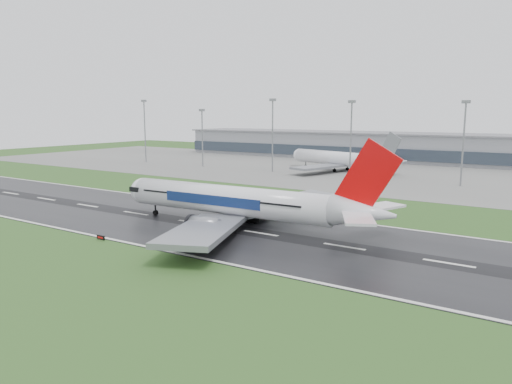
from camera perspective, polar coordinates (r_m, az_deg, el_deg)
The scene contains 12 objects.
ground at distance 133.19m, azimuth -14.10°, elevation -2.50°, with size 520.00×520.00×0.00m, color #264C1C.
runway at distance 133.18m, azimuth -14.10°, elevation -2.48°, with size 400.00×45.00×0.10m, color black.
apron at distance 235.41m, azimuth 8.76°, elevation 2.73°, with size 400.00×130.00×0.08m, color slate.
terminal at distance 290.29m, azimuth 13.72°, elevation 5.28°, with size 240.00×36.00×15.00m, color gray.
main_airliner at distance 111.25m, azimuth -1.35°, elevation 0.97°, with size 70.32×66.97×20.76m, color white, non-canonical shape.
parked_airliner at distance 226.98m, azimuth 10.02°, elevation 4.79°, with size 62.51×58.20×18.32m, color white, non-canonical shape.
runway_sign at distance 107.54m, azimuth -17.96°, elevation -5.20°, with size 2.30×0.26×1.04m, color black, non-canonical shape.
floodmast_0 at distance 271.38m, azimuth -13.06°, elevation 6.92°, with size 0.64×0.64×32.72m, color gray.
floodmast_1 at distance 244.06m, azimuth -6.39°, elevation 6.26°, with size 0.64×0.64×27.65m, color gray.
floodmast_2 at distance 220.10m, azimuth 1.98°, elevation 6.56°, with size 0.64×0.64×32.08m, color gray.
floodmast_3 at distance 203.22m, azimuth 11.19°, elevation 5.98°, with size 0.64×0.64×30.80m, color gray.
floodmast_4 at distance 191.33m, azimuth 23.40°, elevation 5.10°, with size 0.64×0.64×30.17m, color gray.
Camera 1 is at (96.15, -88.23, 26.65)m, focal length 33.66 mm.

